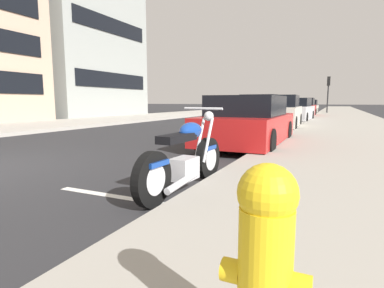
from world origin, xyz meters
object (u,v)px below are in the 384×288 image
(parked_car_across_street, at_px, (302,108))
(crossing_truck, at_px, (258,103))
(parked_car_mid_block, at_px, (308,107))
(parked_car_at_intersection, at_px, (279,113))
(fire_hydrant, at_px, (265,259))
(parked_car_far_down_curb, at_px, (294,110))
(parked_motorcycle, at_px, (185,159))
(traffic_signal_near_corner, at_px, (328,87))
(parked_car_behind_motorcycle, at_px, (249,122))

(parked_car_across_street, height_order, crossing_truck, crossing_truck)
(parked_car_across_street, distance_m, parked_car_mid_block, 6.04)
(parked_car_at_intersection, height_order, fire_hydrant, parked_car_at_intersection)
(parked_car_far_down_curb, bearing_deg, crossing_truck, 22.62)
(parked_motorcycle, relative_size, traffic_signal_near_corner, 0.63)
(parked_car_across_street, xyz_separation_m, fire_hydrant, (-24.34, -2.12, -0.11))
(parked_car_behind_motorcycle, bearing_deg, parked_car_at_intersection, 1.60)
(parked_car_across_street, bearing_deg, parked_car_mid_block, 0.81)
(parked_car_at_intersection, bearing_deg, fire_hydrant, -172.95)
(parked_motorcycle, height_order, parked_car_far_down_curb, parked_car_far_down_curb)
(fire_hydrant, distance_m, traffic_signal_near_corner, 31.52)
(traffic_signal_near_corner, bearing_deg, parked_car_at_intersection, 175.11)
(parked_car_mid_block, distance_m, crossing_truck, 6.19)
(parked_car_behind_motorcycle, xyz_separation_m, parked_car_at_intersection, (6.03, 0.19, 0.05))
(parked_car_far_down_curb, height_order, fire_hydrant, parked_car_far_down_curb)
(crossing_truck, relative_size, traffic_signal_near_corner, 1.62)
(parked_car_at_intersection, distance_m, parked_car_across_street, 11.25)
(parked_car_far_down_curb, height_order, parked_car_mid_block, parked_car_far_down_curb)
(parked_car_across_street, relative_size, traffic_signal_near_corner, 1.24)
(parked_motorcycle, height_order, parked_car_at_intersection, parked_car_at_intersection)
(traffic_signal_near_corner, bearing_deg, parked_motorcycle, 177.89)
(parked_car_across_street, bearing_deg, parked_motorcycle, -178.53)
(parked_car_at_intersection, xyz_separation_m, crossing_truck, (20.29, 5.52, 0.32))
(parked_car_at_intersection, distance_m, traffic_signal_near_corner, 18.53)
(parked_car_far_down_curb, distance_m, parked_car_across_street, 5.99)
(fire_hydrant, bearing_deg, crossing_truck, 12.84)
(fire_hydrant, bearing_deg, parked_motorcycle, 32.28)
(parked_car_mid_block, bearing_deg, crossing_truck, 60.81)
(fire_hydrant, bearing_deg, parked_car_behind_motorcycle, 15.06)
(parked_motorcycle, distance_m, traffic_signal_near_corner, 29.04)
(parked_car_far_down_curb, bearing_deg, traffic_signal_near_corner, -4.33)
(parked_motorcycle, bearing_deg, parked_car_across_street, 5.06)
(parked_car_behind_motorcycle, bearing_deg, parked_car_mid_block, 0.52)
(parked_car_across_street, distance_m, crossing_truck, 10.57)
(parked_car_behind_motorcycle, distance_m, parked_car_far_down_curb, 11.29)
(parked_car_far_down_curb, xyz_separation_m, crossing_truck, (15.02, 5.58, 0.35))
(parked_motorcycle, height_order, traffic_signal_near_corner, traffic_signal_near_corner)
(crossing_truck, relative_size, fire_hydrant, 6.61)
(parked_motorcycle, distance_m, parked_car_mid_block, 27.88)
(parked_car_across_street, relative_size, crossing_truck, 0.77)
(parked_car_across_street, bearing_deg, parked_car_far_down_curb, -179.04)
(parked_motorcycle, distance_m, parked_car_across_street, 21.84)
(parked_car_across_street, bearing_deg, fire_hydrant, -174.96)
(parked_car_mid_block, relative_size, crossing_truck, 0.73)
(parked_car_behind_motorcycle, xyz_separation_m, parked_car_far_down_curb, (11.29, 0.13, 0.02))
(parked_car_behind_motorcycle, xyz_separation_m, crossing_truck, (26.31, 5.71, 0.37))
(parked_car_at_intersection, relative_size, parked_car_across_street, 1.01)
(parked_car_at_intersection, bearing_deg, traffic_signal_near_corner, -6.92)
(crossing_truck, height_order, traffic_signal_near_corner, traffic_signal_near_corner)
(parked_car_mid_block, bearing_deg, traffic_signal_near_corner, -57.73)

